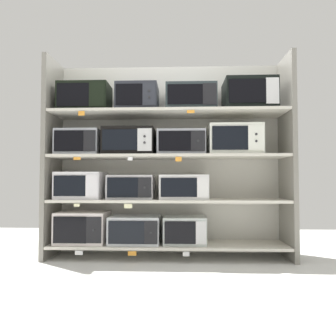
{
  "coord_description": "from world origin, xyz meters",
  "views": [
    {
      "loc": [
        0.13,
        -3.39,
        0.84
      ],
      "look_at": [
        0.0,
        0.0,
        0.97
      ],
      "focal_mm": 33.07,
      "sensor_mm": 36.0,
      "label": 1
    }
  ],
  "objects_px": {
    "microwave_8": "(181,143)",
    "microwave_6": "(81,143)",
    "microwave_2": "(185,230)",
    "microwave_3": "(81,185)",
    "microwave_9": "(234,140)",
    "microwave_11": "(138,99)",
    "microwave_10": "(85,99)",
    "microwave_5": "(184,187)",
    "microwave_4": "(131,187)",
    "microwave_1": "(135,229)",
    "microwave_0": "(83,227)",
    "microwave_7": "(130,142)",
    "microwave_13": "(249,96)",
    "microwave_12": "(191,99)"
  },
  "relations": [
    {
      "from": "microwave_8",
      "to": "microwave_6",
      "type": "bearing_deg",
      "value": -180.0
    },
    {
      "from": "microwave_8",
      "to": "microwave_9",
      "type": "distance_m",
      "value": 0.58
    },
    {
      "from": "microwave_3",
      "to": "microwave_12",
      "type": "distance_m",
      "value": 1.54
    },
    {
      "from": "microwave_5",
      "to": "microwave_6",
      "type": "xyz_separation_m",
      "value": [
        -1.15,
        -0.0,
        0.49
      ]
    },
    {
      "from": "microwave_6",
      "to": "microwave_7",
      "type": "relative_size",
      "value": 0.85
    },
    {
      "from": "microwave_7",
      "to": "microwave_12",
      "type": "relative_size",
      "value": 1.02
    },
    {
      "from": "microwave_3",
      "to": "microwave_9",
      "type": "bearing_deg",
      "value": -0.0
    },
    {
      "from": "microwave_1",
      "to": "microwave_0",
      "type": "bearing_deg",
      "value": -180.0
    },
    {
      "from": "microwave_10",
      "to": "microwave_13",
      "type": "relative_size",
      "value": 1.01
    },
    {
      "from": "microwave_1",
      "to": "microwave_10",
      "type": "xyz_separation_m",
      "value": [
        -0.57,
        0.0,
        1.45
      ]
    },
    {
      "from": "microwave_2",
      "to": "microwave_7",
      "type": "xyz_separation_m",
      "value": [
        -0.61,
        0.0,
        0.96
      ]
    },
    {
      "from": "microwave_9",
      "to": "microwave_13",
      "type": "relative_size",
      "value": 1.03
    },
    {
      "from": "microwave_3",
      "to": "microwave_11",
      "type": "relative_size",
      "value": 1.09
    },
    {
      "from": "microwave_2",
      "to": "microwave_4",
      "type": "xyz_separation_m",
      "value": [
        -0.58,
        -0.0,
        0.46
      ]
    },
    {
      "from": "microwave_2",
      "to": "microwave_8",
      "type": "bearing_deg",
      "value": 179.96
    },
    {
      "from": "microwave_5",
      "to": "microwave_13",
      "type": "relative_size",
      "value": 0.95
    },
    {
      "from": "microwave_3",
      "to": "microwave_7",
      "type": "bearing_deg",
      "value": -0.01
    },
    {
      "from": "microwave_8",
      "to": "microwave_9",
      "type": "bearing_deg",
      "value": 0.01
    },
    {
      "from": "microwave_0",
      "to": "microwave_5",
      "type": "height_order",
      "value": "microwave_5"
    },
    {
      "from": "microwave_11",
      "to": "microwave_6",
      "type": "bearing_deg",
      "value": -179.99
    },
    {
      "from": "microwave_10",
      "to": "microwave_5",
      "type": "bearing_deg",
      "value": 0.01
    },
    {
      "from": "microwave_0",
      "to": "microwave_3",
      "type": "bearing_deg",
      "value": 179.18
    },
    {
      "from": "microwave_3",
      "to": "microwave_10",
      "type": "relative_size",
      "value": 0.89
    },
    {
      "from": "microwave_4",
      "to": "microwave_9",
      "type": "relative_size",
      "value": 0.87
    },
    {
      "from": "microwave_6",
      "to": "microwave_12",
      "type": "distance_m",
      "value": 1.32
    },
    {
      "from": "microwave_7",
      "to": "microwave_5",
      "type": "bearing_deg",
      "value": -0.0
    },
    {
      "from": "microwave_7",
      "to": "microwave_11",
      "type": "xyz_separation_m",
      "value": [
        0.09,
        -0.0,
        0.48
      ]
    },
    {
      "from": "microwave_2",
      "to": "microwave_7",
      "type": "height_order",
      "value": "microwave_7"
    },
    {
      "from": "microwave_1",
      "to": "microwave_10",
      "type": "relative_size",
      "value": 0.98
    },
    {
      "from": "microwave_1",
      "to": "microwave_3",
      "type": "xyz_separation_m",
      "value": [
        -0.6,
        0.0,
        0.48
      ]
    },
    {
      "from": "microwave_0",
      "to": "microwave_3",
      "type": "height_order",
      "value": "microwave_3"
    },
    {
      "from": "microwave_10",
      "to": "microwave_11",
      "type": "xyz_separation_m",
      "value": [
        0.59,
        0.0,
        -0.01
      ]
    },
    {
      "from": "microwave_2",
      "to": "microwave_6",
      "type": "bearing_deg",
      "value": 180.0
    },
    {
      "from": "microwave_11",
      "to": "microwave_8",
      "type": "bearing_deg",
      "value": -0.02
    },
    {
      "from": "microwave_3",
      "to": "microwave_10",
      "type": "xyz_separation_m",
      "value": [
        0.03,
        -0.0,
        0.97
      ]
    },
    {
      "from": "microwave_1",
      "to": "microwave_6",
      "type": "height_order",
      "value": "microwave_6"
    },
    {
      "from": "microwave_11",
      "to": "microwave_13",
      "type": "height_order",
      "value": "microwave_13"
    },
    {
      "from": "microwave_9",
      "to": "microwave_11",
      "type": "relative_size",
      "value": 1.25
    },
    {
      "from": "microwave_7",
      "to": "microwave_12",
      "type": "distance_m",
      "value": 0.82
    },
    {
      "from": "microwave_10",
      "to": "microwave_12",
      "type": "bearing_deg",
      "value": 0.01
    },
    {
      "from": "microwave_3",
      "to": "microwave_5",
      "type": "height_order",
      "value": "microwave_3"
    },
    {
      "from": "microwave_4",
      "to": "microwave_8",
      "type": "height_order",
      "value": "microwave_8"
    },
    {
      "from": "microwave_8",
      "to": "microwave_11",
      "type": "distance_m",
      "value": 0.69
    },
    {
      "from": "microwave_2",
      "to": "microwave_5",
      "type": "bearing_deg",
      "value": 178.71
    },
    {
      "from": "microwave_6",
      "to": "microwave_12",
      "type": "relative_size",
      "value": 0.87
    },
    {
      "from": "microwave_5",
      "to": "microwave_6",
      "type": "distance_m",
      "value": 1.24
    },
    {
      "from": "microwave_12",
      "to": "microwave_13",
      "type": "xyz_separation_m",
      "value": [
        0.64,
        0.0,
        0.03
      ]
    },
    {
      "from": "microwave_7",
      "to": "microwave_11",
      "type": "relative_size",
      "value": 1.22
    },
    {
      "from": "microwave_0",
      "to": "microwave_5",
      "type": "bearing_deg",
      "value": 0.01
    },
    {
      "from": "microwave_4",
      "to": "microwave_8",
      "type": "bearing_deg",
      "value": 0.01
    }
  ]
}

